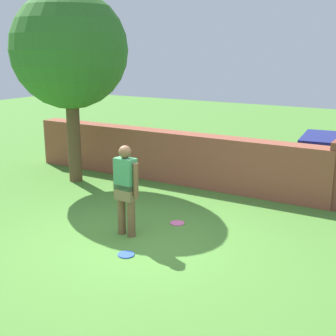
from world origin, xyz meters
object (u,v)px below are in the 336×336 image
person (126,186)px  frisbee_blue (126,255)px  tree (69,51)px  frisbee_pink (177,223)px

person → frisbee_blue: person is taller
tree → frisbee_pink: 4.95m
person → frisbee_blue: 1.22m
person → tree: bearing=-30.5°
frisbee_blue → person: bearing=124.7°
tree → frisbee_pink: size_ratio=16.83×
tree → person: size_ratio=2.81×
tree → frisbee_blue: 5.57m
frisbee_pink → person: bearing=-118.1°
person → frisbee_pink: 1.38m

